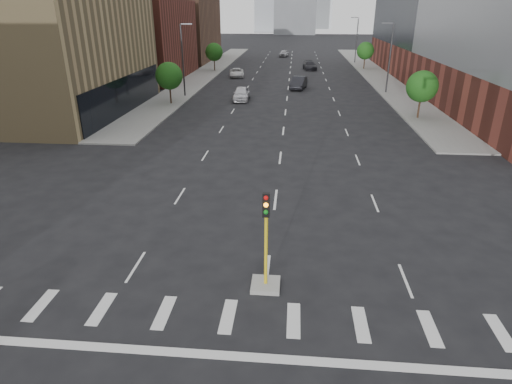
# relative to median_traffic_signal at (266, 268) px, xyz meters

# --- Properties ---
(sidewalk_left_far) EXTENTS (5.00, 92.00, 0.15)m
(sidewalk_left_far) POSITION_rel_median_traffic_signal_xyz_m (-15.00, 65.03, -0.90)
(sidewalk_left_far) COLOR gray
(sidewalk_left_far) RESTS_ON ground
(sidewalk_right_far) EXTENTS (5.00, 92.00, 0.15)m
(sidewalk_right_far) POSITION_rel_median_traffic_signal_xyz_m (15.00, 65.03, -0.90)
(sidewalk_right_far) COLOR gray
(sidewalk_right_far) RESTS_ON ground
(building_left_mid) EXTENTS (20.00, 24.00, 14.00)m
(building_left_mid) POSITION_rel_median_traffic_signal_xyz_m (-27.50, 31.03, 6.03)
(building_left_mid) COLOR #9B8457
(building_left_mid) RESTS_ON ground
(building_left_far_a) EXTENTS (20.00, 22.00, 12.00)m
(building_left_far_a) POSITION_rel_median_traffic_signal_xyz_m (-27.50, 57.03, 5.03)
(building_left_far_a) COLOR brown
(building_left_far_a) RESTS_ON ground
(building_left_far_b) EXTENTS (20.00, 24.00, 13.00)m
(building_left_far_b) POSITION_rel_median_traffic_signal_xyz_m (-27.50, 83.03, 5.53)
(building_left_far_b) COLOR brown
(building_left_far_b) RESTS_ON ground
(building_right_main) EXTENTS (24.00, 70.00, 22.00)m
(building_right_main) POSITION_rel_median_traffic_signal_xyz_m (29.50, 51.03, 10.03)
(building_right_main) COLOR brown
(building_right_main) RESTS_ON ground
(median_traffic_signal) EXTENTS (1.20, 1.20, 4.40)m
(median_traffic_signal) POSITION_rel_median_traffic_signal_xyz_m (0.00, 0.00, 0.00)
(median_traffic_signal) COLOR #999993
(median_traffic_signal) RESTS_ON ground
(streetlight_right_a) EXTENTS (1.60, 0.22, 9.07)m
(streetlight_right_a) POSITION_rel_median_traffic_signal_xyz_m (13.41, 46.03, 4.04)
(streetlight_right_a) COLOR #2D2D30
(streetlight_right_a) RESTS_ON ground
(streetlight_right_b) EXTENTS (1.60, 0.22, 9.07)m
(streetlight_right_b) POSITION_rel_median_traffic_signal_xyz_m (13.41, 81.03, 4.04)
(streetlight_right_b) COLOR #2D2D30
(streetlight_right_b) RESTS_ON ground
(streetlight_left) EXTENTS (1.60, 0.22, 9.07)m
(streetlight_left) POSITION_rel_median_traffic_signal_xyz_m (-13.41, 41.03, 4.04)
(streetlight_left) COLOR #2D2D30
(streetlight_left) RESTS_ON ground
(tree_left_near) EXTENTS (3.20, 3.20, 4.85)m
(tree_left_near) POSITION_rel_median_traffic_signal_xyz_m (-14.00, 36.03, 2.42)
(tree_left_near) COLOR #382619
(tree_left_near) RESTS_ON ground
(tree_left_far) EXTENTS (3.20, 3.20, 4.85)m
(tree_left_far) POSITION_rel_median_traffic_signal_xyz_m (-14.00, 66.03, 2.42)
(tree_left_far) COLOR #382619
(tree_left_far) RESTS_ON ground
(tree_right_near) EXTENTS (3.20, 3.20, 4.85)m
(tree_right_near) POSITION_rel_median_traffic_signal_xyz_m (14.00, 31.03, 2.42)
(tree_right_near) COLOR #382619
(tree_right_near) RESTS_ON ground
(tree_right_far) EXTENTS (3.20, 3.20, 4.85)m
(tree_right_far) POSITION_rel_median_traffic_signal_xyz_m (14.00, 71.03, 2.42)
(tree_right_far) COLOR #382619
(tree_right_far) RESTS_ON ground
(car_near_left) EXTENTS (2.15, 4.99, 1.68)m
(car_near_left) POSITION_rel_median_traffic_signal_xyz_m (-5.77, 39.29, -0.13)
(car_near_left) COLOR silver
(car_near_left) RESTS_ON ground
(car_mid_right) EXTENTS (2.67, 5.46, 1.72)m
(car_mid_right) POSITION_rel_median_traffic_signal_xyz_m (1.50, 48.36, -0.11)
(car_mid_right) COLOR black
(car_mid_right) RESTS_ON ground
(car_far_left) EXTENTS (2.98, 5.29, 1.40)m
(car_far_left) POSITION_rel_median_traffic_signal_xyz_m (-8.95, 59.17, -0.28)
(car_far_left) COLOR silver
(car_far_left) RESTS_ON ground
(car_deep_right) EXTENTS (2.81, 5.51, 1.53)m
(car_deep_right) POSITION_rel_median_traffic_signal_xyz_m (3.64, 69.51, -0.21)
(car_deep_right) COLOR black
(car_deep_right) RESTS_ON ground
(car_distant) EXTENTS (2.42, 4.81, 1.57)m
(car_distant) POSITION_rel_median_traffic_signal_xyz_m (-1.92, 92.84, -0.19)
(car_distant) COLOR #A3A3A7
(car_distant) RESTS_ON ground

